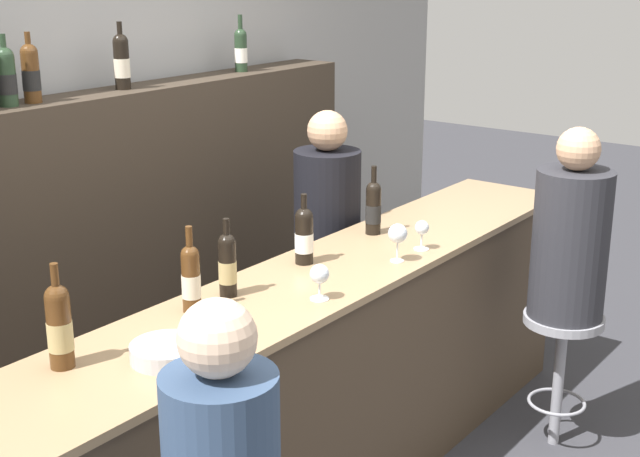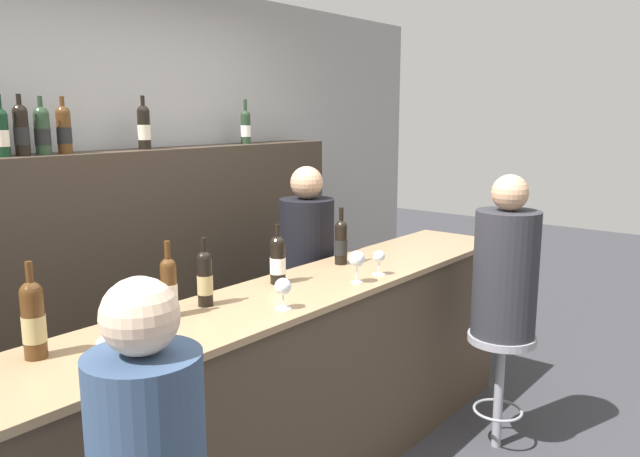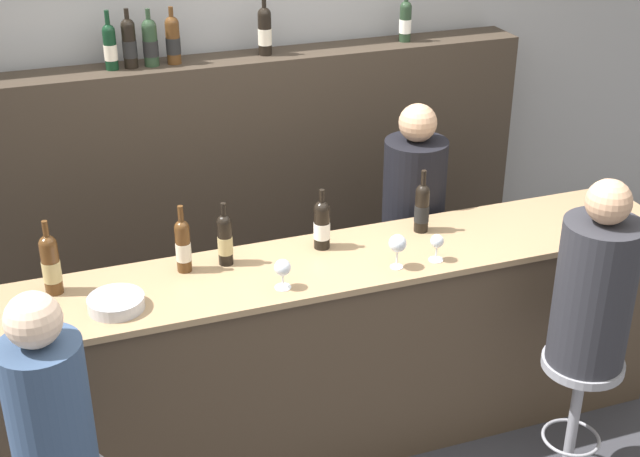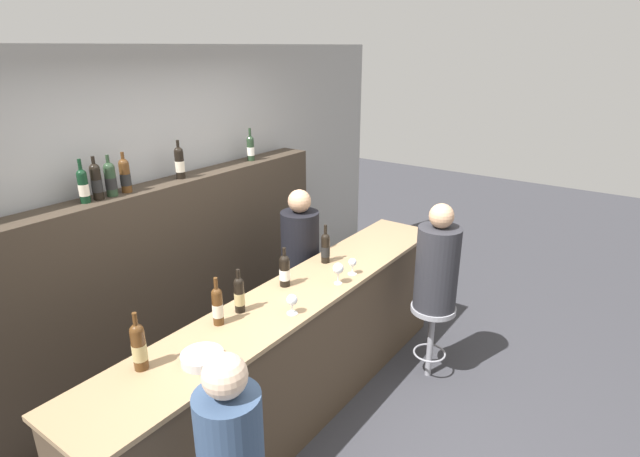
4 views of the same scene
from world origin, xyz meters
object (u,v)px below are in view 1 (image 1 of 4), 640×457
(wine_bottle_counter_3, at_px, (304,235))
(guest_seated_right, at_px, (571,237))
(wine_bottle_counter_2, at_px, (227,264))
(wine_bottle_counter_1, at_px, (191,277))
(wine_bottle_backbar_4, at_px, (31,73))
(bartender, at_px, (327,275))
(wine_bottle_counter_4, at_px, (373,207))
(wine_glass_1, at_px, (398,234))
(wine_bottle_counter_0, at_px, (59,325))
(wine_bottle_backbar_5, at_px, (122,61))
(metal_bowl, at_px, (167,352))
(wine_bottle_backbar_6, at_px, (241,49))
(wine_glass_2, at_px, (422,229))
(wine_glass_0, at_px, (320,275))
(bar_stool_right, at_px, (561,344))
(wine_bottle_backbar_3, at_px, (6,76))

(wine_bottle_counter_3, distance_m, guest_seated_right, 1.20)
(wine_bottle_counter_2, distance_m, guest_seated_right, 1.58)
(wine_bottle_counter_1, height_order, wine_bottle_backbar_4, wine_bottle_backbar_4)
(wine_bottle_counter_3, bearing_deg, bartender, 29.16)
(wine_bottle_counter_3, relative_size, wine_bottle_counter_4, 0.93)
(wine_bottle_counter_1, xyz_separation_m, wine_glass_1, (0.87, -0.29, -0.01))
(guest_seated_right, bearing_deg, wine_bottle_counter_0, 161.00)
(wine_bottle_backbar_5, bearing_deg, metal_bowl, -127.85)
(wine_bottle_counter_0, bearing_deg, guest_seated_right, -19.00)
(wine_bottle_backbar_6, xyz_separation_m, wine_glass_2, (-0.46, -1.41, -0.62))
(wine_bottle_counter_3, height_order, wine_glass_0, wine_bottle_counter_3)
(wine_bottle_counter_0, distance_m, wine_glass_2, 1.64)
(wine_bottle_counter_0, bearing_deg, bar_stool_right, -19.00)
(wine_glass_1, bearing_deg, bartender, 58.99)
(wine_bottle_counter_4, height_order, bar_stool_right, wine_bottle_counter_4)
(wine_bottle_counter_1, height_order, wine_bottle_backbar_5, wine_bottle_backbar_5)
(wine_bottle_backbar_6, bearing_deg, guest_seated_right, -88.43)
(wine_bottle_backbar_6, bearing_deg, wine_bottle_counter_2, -140.18)
(wine_bottle_counter_0, bearing_deg, wine_bottle_backbar_6, 28.39)
(wine_bottle_counter_1, xyz_separation_m, wine_bottle_counter_3, (0.63, 0.00, -0.01))
(wine_bottle_backbar_6, bearing_deg, wine_bottle_backbar_4, 180.00)
(wine_bottle_counter_4, relative_size, metal_bowl, 1.35)
(bar_stool_right, bearing_deg, wine_bottle_backbar_5, 115.01)
(wine_bottle_counter_4, height_order, wine_bottle_backbar_4, wine_bottle_backbar_4)
(wine_bottle_counter_2, distance_m, wine_bottle_backbar_3, 1.27)
(bartender, bearing_deg, wine_bottle_counter_2, -161.99)
(wine_bottle_backbar_5, relative_size, bartender, 0.20)
(wine_bottle_backbar_6, distance_m, guest_seated_right, 1.98)
(wine_bottle_counter_3, xyz_separation_m, wine_glass_0, (-0.28, -0.29, -0.03))
(wine_bottle_backbar_6, bearing_deg, wine_bottle_counter_0, -151.61)
(wine_bottle_counter_2, xyz_separation_m, bartender, (1.07, 0.35, -0.43))
(wine_bottle_backbar_5, bearing_deg, bartender, -55.06)
(wine_bottle_backbar_5, bearing_deg, wine_bottle_backbar_4, 180.00)
(metal_bowl, relative_size, bar_stool_right, 0.35)
(wine_bottle_backbar_5, xyz_separation_m, wine_glass_0, (-0.36, -1.41, -0.63))
(wine_bottle_backbar_6, relative_size, wine_glass_0, 2.23)
(wine_bottle_counter_0, xyz_separation_m, wine_glass_0, (0.90, -0.29, -0.04))
(wine_bottle_counter_0, bearing_deg, wine_glass_0, -17.58)
(wine_bottle_counter_1, bearing_deg, wine_bottle_backbar_5, 57.48)
(wine_bottle_backbar_4, distance_m, wine_bottle_backbar_6, 1.30)
(wine_bottle_backbar_6, bearing_deg, wine_bottle_counter_3, -128.69)
(wine_bottle_backbar_3, height_order, bartender, wine_bottle_backbar_3)
(wine_bottle_backbar_6, distance_m, bartender, 1.31)
(wine_bottle_counter_3, xyz_separation_m, guest_seated_right, (0.95, -0.73, -0.11))
(wine_bottle_counter_2, distance_m, metal_bowl, 0.56)
(wine_bottle_backbar_4, bearing_deg, wine_bottle_counter_1, -101.38)
(wine_glass_2, relative_size, bartender, 0.08)
(wine_bottle_counter_1, relative_size, guest_seated_right, 0.36)
(wine_bottle_backbar_4, bearing_deg, wine_bottle_backbar_5, -0.00)
(bartender, bearing_deg, wine_glass_0, -144.85)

